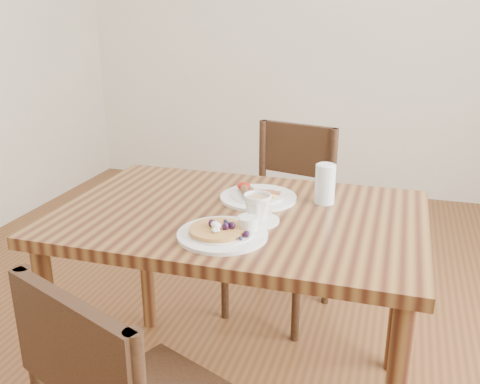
# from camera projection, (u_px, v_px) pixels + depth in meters

# --- Properties ---
(dining_table) EXTENTS (1.20, 0.80, 0.75)m
(dining_table) POSITION_uv_depth(u_px,v_px,m) (240.00, 239.00, 1.81)
(dining_table) COLOR brown
(dining_table) RESTS_ON ground
(chair_far) EXTENTS (0.50, 0.50, 0.88)m
(chair_far) POSITION_uv_depth(u_px,v_px,m) (284.00, 212.00, 2.48)
(chair_far) COLOR #3E2516
(chair_far) RESTS_ON ground
(pancake_plate) EXTENTS (0.27, 0.27, 0.06)m
(pancake_plate) POSITION_uv_depth(u_px,v_px,m) (224.00, 232.00, 1.58)
(pancake_plate) COLOR white
(pancake_plate) RESTS_ON dining_table
(breakfast_plate) EXTENTS (0.27, 0.27, 0.04)m
(breakfast_plate) POSITION_uv_depth(u_px,v_px,m) (257.00, 196.00, 1.88)
(breakfast_plate) COLOR white
(breakfast_plate) RESTS_ON dining_table
(teacup_saucer) EXTENTS (0.14, 0.14, 0.09)m
(teacup_saucer) POSITION_uv_depth(u_px,v_px,m) (257.00, 209.00, 1.68)
(teacup_saucer) COLOR white
(teacup_saucer) RESTS_ON dining_table
(water_glass) EXTENTS (0.07, 0.07, 0.14)m
(water_glass) POSITION_uv_depth(u_px,v_px,m) (325.00, 184.00, 1.83)
(water_glass) COLOR silver
(water_glass) RESTS_ON dining_table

